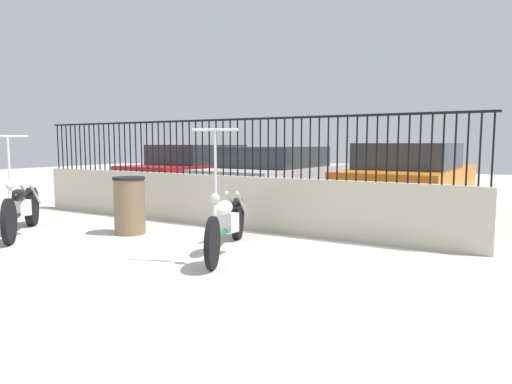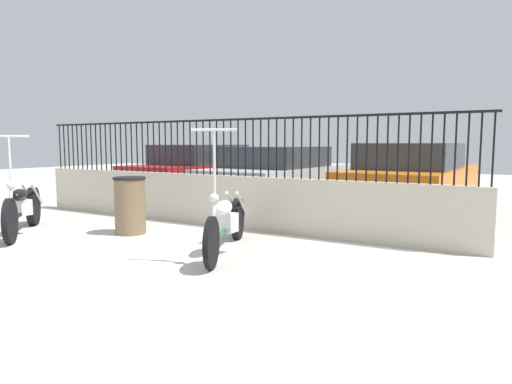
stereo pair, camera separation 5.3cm
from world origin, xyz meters
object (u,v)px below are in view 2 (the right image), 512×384
motorcycle_black (24,207)px  car_silver (281,177)px  car_orange (412,180)px  trash_bin (130,205)px  car_red (204,171)px  motorcycle_green (228,220)px

motorcycle_black → car_silver: motorcycle_black is taller
motorcycle_black → car_silver: (2.15, 4.50, 0.28)m
motorcycle_black → car_orange: (4.84, 4.75, 0.31)m
trash_bin → car_orange: (3.34, 3.97, 0.26)m
trash_bin → car_red: bearing=113.5°
motorcycle_green → car_red: size_ratio=0.49×
car_red → car_orange: (5.19, -0.29, 0.02)m
trash_bin → car_red: car_red is taller
motorcycle_black → trash_bin: 1.69m
motorcycle_black → car_orange: size_ratio=0.40×
car_orange → trash_bin: bearing=141.9°
motorcycle_green → car_silver: 4.08m
motorcycle_black → car_orange: motorcycle_black is taller
trash_bin → car_red: size_ratio=0.20×
motorcycle_black → car_red: motorcycle_black is taller
trash_bin → car_orange: bearing=50.0°
car_silver → motorcycle_green: bearing=-160.3°
car_red → car_silver: 2.55m
trash_bin → car_orange: size_ratio=0.21×
motorcycle_green → motorcycle_black: (-3.42, -0.64, 0.00)m
motorcycle_black → trash_bin: motorcycle_black is taller
car_red → car_silver: car_red is taller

